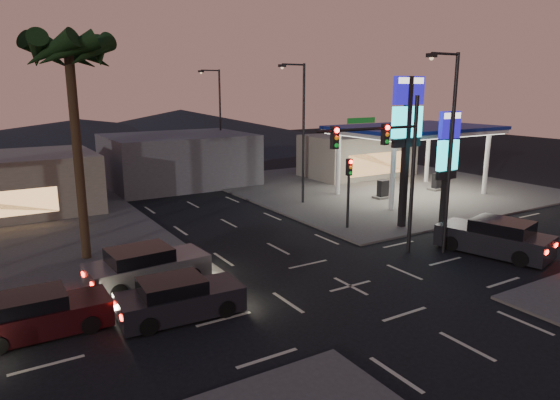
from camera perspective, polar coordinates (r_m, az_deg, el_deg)
ground at (r=22.01m, az=8.05°, el=-9.73°), size 140.00×140.00×0.00m
corner_lot_ne at (r=43.74m, az=10.94°, el=1.56°), size 24.00×24.00×0.12m
gas_station at (r=40.24m, az=15.11°, el=7.62°), size 12.20×8.20×5.47m
convenience_store at (r=48.44m, az=8.81°, el=5.03°), size 10.00×6.00×4.00m
pylon_sign_tall at (r=30.25m, az=14.33°, el=8.61°), size 2.20×0.35×9.00m
pylon_sign_short at (r=31.60m, az=18.64°, el=5.33°), size 1.60×0.35×7.00m
traffic_signal_mast at (r=24.56m, az=12.28°, el=5.11°), size 6.10×0.39×8.00m
pedestal_signal at (r=29.75m, az=7.87°, el=2.07°), size 0.32×0.39×4.30m
streetlight_near at (r=26.04m, az=18.71°, el=6.23°), size 2.14×0.25×10.00m
streetlight_mid at (r=35.75m, az=2.44°, el=8.47°), size 2.14×0.25×10.00m
streetlight_far at (r=47.98m, az=-7.07°, el=9.47°), size 2.14×0.25×10.00m
palm_a at (r=25.43m, az=-22.92°, el=14.16°), size 4.41×4.41×10.86m
building_far_mid at (r=44.66m, az=-11.48°, el=4.54°), size 12.00×9.00×4.40m
hill_right at (r=80.84m, az=-11.23°, el=8.33°), size 50.00×50.00×5.00m
hill_center at (r=76.96m, az=-21.80°, el=7.09°), size 60.00×60.00×4.00m
car_lane_a_front at (r=19.23m, az=-11.49°, el=-10.99°), size 4.76×2.18×1.52m
car_lane_a_mid at (r=19.53m, az=-25.78°, el=-11.71°), size 4.66×2.02×1.51m
car_lane_b_front at (r=22.42m, az=-15.04°, el=-7.47°), size 5.30×2.46×1.69m
suv_station at (r=27.87m, az=23.40°, el=-4.00°), size 3.59×5.83×1.82m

